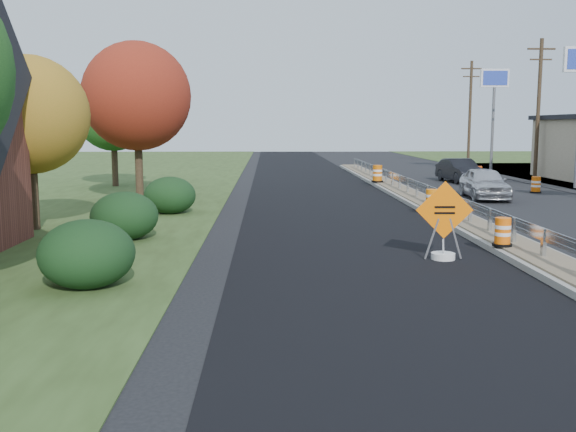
{
  "coord_description": "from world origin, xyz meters",
  "views": [
    {
      "loc": [
        -7.03,
        -19.88,
        3.52
      ],
      "look_at": [
        -6.49,
        -2.65,
        1.1
      ],
      "focal_mm": 40.0,
      "sensor_mm": 36.0,
      "label": 1
    }
  ],
  "objects_px": {
    "barrel_median_mid": "(431,200)",
    "barrel_median_near": "(503,232)",
    "barrel_median_far": "(377,174)",
    "car_silver": "(485,183)",
    "car_dark_mid": "(460,170)",
    "caution_sign": "(443,240)",
    "barrel_shoulder_mid": "(478,173)",
    "barrel_shoulder_near": "(536,185)"
  },
  "relations": [
    {
      "from": "barrel_shoulder_mid",
      "to": "car_silver",
      "type": "bearing_deg",
      "value": -106.85
    },
    {
      "from": "barrel_shoulder_mid",
      "to": "car_dark_mid",
      "type": "distance_m",
      "value": 2.87
    },
    {
      "from": "barrel_median_mid",
      "to": "barrel_shoulder_near",
      "type": "distance_m",
      "value": 11.52
    },
    {
      "from": "barrel_median_far",
      "to": "barrel_shoulder_near",
      "type": "distance_m",
      "value": 8.83
    },
    {
      "from": "barrel_median_far",
      "to": "car_silver",
      "type": "distance_m",
      "value": 7.95
    },
    {
      "from": "barrel_median_far",
      "to": "barrel_median_mid",
      "type": "bearing_deg",
      "value": -90.0
    },
    {
      "from": "barrel_median_near",
      "to": "barrel_median_far",
      "type": "height_order",
      "value": "barrel_median_far"
    },
    {
      "from": "caution_sign",
      "to": "car_dark_mid",
      "type": "distance_m",
      "value": 24.73
    },
    {
      "from": "barrel_median_mid",
      "to": "car_dark_mid",
      "type": "bearing_deg",
      "value": 69.47
    },
    {
      "from": "barrel_median_near",
      "to": "car_dark_mid",
      "type": "xyz_separation_m",
      "value": [
        5.65,
        22.87,
        0.14
      ]
    },
    {
      "from": "barrel_median_near",
      "to": "barrel_shoulder_mid",
      "type": "bearing_deg",
      "value": 73.2
    },
    {
      "from": "barrel_median_mid",
      "to": "car_silver",
      "type": "height_order",
      "value": "car_silver"
    },
    {
      "from": "caution_sign",
      "to": "barrel_median_far",
      "type": "bearing_deg",
      "value": 86.01
    },
    {
      "from": "barrel_median_far",
      "to": "car_dark_mid",
      "type": "distance_m",
      "value": 6.15
    },
    {
      "from": "car_silver",
      "to": "barrel_median_mid",
      "type": "bearing_deg",
      "value": -120.16
    },
    {
      "from": "car_silver",
      "to": "barrel_shoulder_mid",
      "type": "bearing_deg",
      "value": 78.02
    },
    {
      "from": "caution_sign",
      "to": "car_silver",
      "type": "relative_size",
      "value": 0.47
    },
    {
      "from": "barrel_shoulder_near",
      "to": "car_dark_mid",
      "type": "height_order",
      "value": "car_dark_mid"
    },
    {
      "from": "barrel_median_mid",
      "to": "car_dark_mid",
      "type": "xyz_separation_m",
      "value": [
        5.65,
        15.09,
        0.12
      ]
    },
    {
      "from": "barrel_shoulder_near",
      "to": "car_silver",
      "type": "xyz_separation_m",
      "value": [
        -3.67,
        -2.64,
        0.35
      ]
    },
    {
      "from": "barrel_median_mid",
      "to": "car_silver",
      "type": "xyz_separation_m",
      "value": [
        4.11,
        5.86,
        0.14
      ]
    },
    {
      "from": "barrel_shoulder_near",
      "to": "barrel_median_near",
      "type": "bearing_deg",
      "value": -115.54
    },
    {
      "from": "barrel_median_near",
      "to": "barrel_shoulder_near",
      "type": "height_order",
      "value": "barrel_median_near"
    },
    {
      "from": "barrel_median_far",
      "to": "barrel_shoulder_near",
      "type": "xyz_separation_m",
      "value": [
        7.78,
        -4.17,
        -0.3
      ]
    },
    {
      "from": "barrel_median_far",
      "to": "barrel_shoulder_mid",
      "type": "xyz_separation_m",
      "value": [
        7.55,
        4.55,
        -0.29
      ]
    },
    {
      "from": "caution_sign",
      "to": "barrel_shoulder_near",
      "type": "distance_m",
      "value": 19.51
    },
    {
      "from": "barrel_median_mid",
      "to": "barrel_median_far",
      "type": "xyz_separation_m",
      "value": [
        0.0,
        12.67,
        0.09
      ]
    },
    {
      "from": "barrel_median_mid",
      "to": "barrel_median_near",
      "type": "bearing_deg",
      "value": -90.0
    },
    {
      "from": "caution_sign",
      "to": "barrel_median_far",
      "type": "distance_m",
      "value": 21.23
    },
    {
      "from": "barrel_shoulder_mid",
      "to": "car_dark_mid",
      "type": "bearing_deg",
      "value": -131.69
    },
    {
      "from": "car_dark_mid",
      "to": "barrel_shoulder_mid",
      "type": "bearing_deg",
      "value": 42.0
    },
    {
      "from": "barrel_shoulder_near",
      "to": "barrel_shoulder_mid",
      "type": "bearing_deg",
      "value": 91.48
    },
    {
      "from": "barrel_median_near",
      "to": "barrel_shoulder_mid",
      "type": "relative_size",
      "value": 0.89
    },
    {
      "from": "barrel_median_mid",
      "to": "caution_sign",
      "type": "bearing_deg",
      "value": -102.23
    },
    {
      "from": "car_dark_mid",
      "to": "car_silver",
      "type": "bearing_deg",
      "value": -105.8
    },
    {
      "from": "barrel_median_near",
      "to": "barrel_shoulder_near",
      "type": "bearing_deg",
      "value": 64.46
    },
    {
      "from": "barrel_median_mid",
      "to": "barrel_shoulder_mid",
      "type": "distance_m",
      "value": 18.81
    },
    {
      "from": "barrel_median_near",
      "to": "car_silver",
      "type": "height_order",
      "value": "car_silver"
    },
    {
      "from": "barrel_median_far",
      "to": "barrel_shoulder_mid",
      "type": "bearing_deg",
      "value": 31.1
    },
    {
      "from": "barrel_median_far",
      "to": "car_silver",
      "type": "xyz_separation_m",
      "value": [
        4.11,
        -6.81,
        0.05
      ]
    },
    {
      "from": "caution_sign",
      "to": "car_dark_mid",
      "type": "relative_size",
      "value": 0.46
    },
    {
      "from": "barrel_median_near",
      "to": "car_dark_mid",
      "type": "height_order",
      "value": "car_dark_mid"
    }
  ]
}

